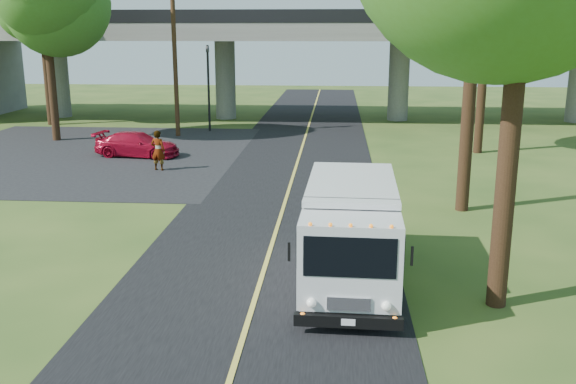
# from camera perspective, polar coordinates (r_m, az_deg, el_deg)

# --- Properties ---
(ground) EXTENTS (120.00, 120.00, 0.00)m
(ground) POSITION_cam_1_polar(r_m,az_deg,el_deg) (14.31, -3.39, -10.90)
(ground) COLOR #2F4819
(ground) RESTS_ON ground
(road) EXTENTS (7.00, 90.00, 0.02)m
(road) POSITION_cam_1_polar(r_m,az_deg,el_deg) (23.69, -0.17, -0.61)
(road) COLOR black
(road) RESTS_ON ground
(parking_lot) EXTENTS (16.00, 18.00, 0.01)m
(parking_lot) POSITION_cam_1_polar(r_m,az_deg,el_deg) (33.94, -17.92, 3.22)
(parking_lot) COLOR black
(parking_lot) RESTS_ON ground
(lane_line) EXTENTS (0.12, 90.00, 0.01)m
(lane_line) POSITION_cam_1_polar(r_m,az_deg,el_deg) (23.69, -0.17, -0.56)
(lane_line) COLOR gold
(lane_line) RESTS_ON road
(overpass) EXTENTS (54.00, 10.00, 7.30)m
(overpass) POSITION_cam_1_polar(r_m,az_deg,el_deg) (44.90, 2.10, 12.26)
(overpass) COLOR slate
(overpass) RESTS_ON ground
(traffic_signal) EXTENTS (0.18, 0.22, 5.20)m
(traffic_signal) POSITION_cam_1_polar(r_m,az_deg,el_deg) (39.72, -7.10, 9.95)
(traffic_signal) COLOR black
(traffic_signal) RESTS_ON ground
(utility_pole) EXTENTS (1.60, 0.26, 9.00)m
(utility_pole) POSITION_cam_1_polar(r_m,az_deg,el_deg) (38.02, -10.03, 11.77)
(utility_pole) COLOR #472D19
(utility_pole) RESTS_ON ground
(tree_left_far) EXTENTS (5.26, 5.16, 9.89)m
(tree_left_far) POSITION_cam_1_polar(r_m,az_deg,el_deg) (44.75, -20.96, 15.07)
(tree_left_far) COLOR #382314
(tree_left_far) RESTS_ON ground
(step_van) EXTENTS (2.33, 5.97, 2.48)m
(step_van) POSITION_cam_1_polar(r_m,az_deg,el_deg) (15.61, 5.60, -3.46)
(step_van) COLOR silver
(step_van) RESTS_ON ground
(red_sedan) EXTENTS (4.34, 2.21, 1.21)m
(red_sedan) POSITION_cam_1_polar(r_m,az_deg,el_deg) (32.48, -13.24, 4.14)
(red_sedan) COLOR maroon
(red_sedan) RESTS_ON ground
(pedestrian) EXTENTS (0.73, 0.56, 1.80)m
(pedestrian) POSITION_cam_1_polar(r_m,az_deg,el_deg) (28.95, -11.47, 3.64)
(pedestrian) COLOR gray
(pedestrian) RESTS_ON ground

